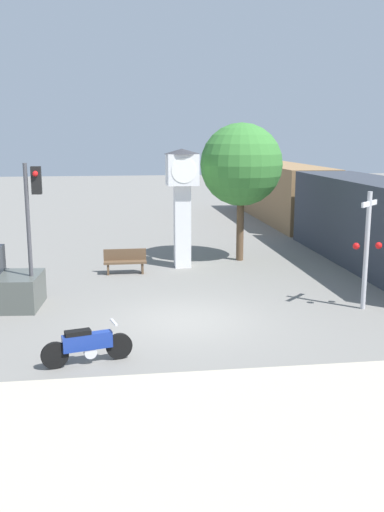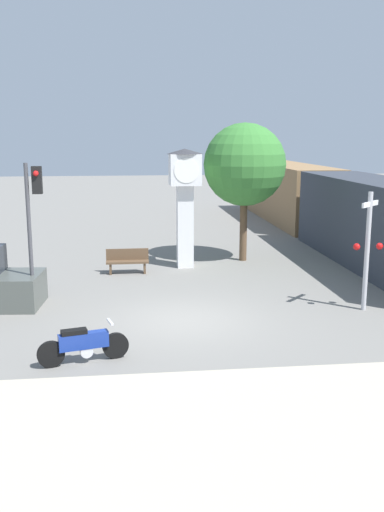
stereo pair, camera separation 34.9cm
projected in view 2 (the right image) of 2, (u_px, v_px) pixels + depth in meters
ground_plane at (184, 320)px, 16.08m from camera, size 120.00×120.00×0.00m
sidewalk_strip at (226, 446)px, 9.48m from camera, size 36.00×6.00×0.10m
motorcycle at (83, 344)px, 12.99m from camera, size 2.05×0.71×0.93m
clock_tower at (185, 189)px, 22.02m from camera, size 1.42×1.42×4.62m
freight_train at (325, 205)px, 28.58m from camera, size 2.80×25.28×3.40m
traffic_light at (33, 210)px, 16.72m from camera, size 0.50×0.35×4.34m
railroad_crossing_signal at (368, 246)px, 16.65m from camera, size 0.90×0.82×3.53m
street_tree at (245, 165)px, 23.01m from camera, size 3.34×3.34×5.63m
bench at (127, 260)px, 21.49m from camera, size 1.60×0.44×0.92m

